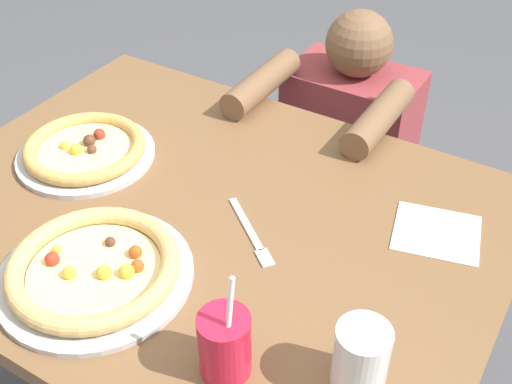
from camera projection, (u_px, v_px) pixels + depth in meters
name	position (u px, v px, depth m)	size (l,w,h in m)	color
dining_table	(206.00, 253.00, 1.34)	(1.17, 0.89, 0.75)	brown
pizza_near	(94.00, 269.00, 1.11)	(0.35, 0.35, 0.05)	#B7B7BC
pizza_far	(85.00, 150.00, 1.40)	(0.30, 0.30, 0.04)	#B7B7BC
drink_cup_colored	(225.00, 344.00, 0.94)	(0.08, 0.08, 0.20)	red
water_cup_clear	(361.00, 358.00, 0.92)	(0.08, 0.08, 0.12)	silver
paper_napkin	(437.00, 233.00, 1.21)	(0.16, 0.14, 0.00)	white
fork	(252.00, 234.00, 1.21)	(0.17, 0.14, 0.00)	silver
diner_seated	(344.00, 171.00, 1.90)	(0.38, 0.51, 0.92)	#333847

